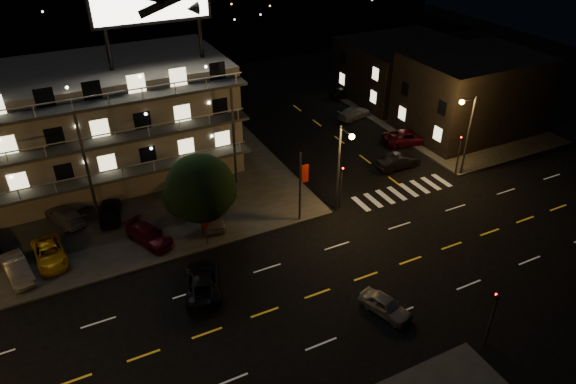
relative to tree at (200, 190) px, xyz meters
name	(u,v)px	position (x,y,z in m)	size (l,w,h in m)	color
ground	(292,303)	(2.82, -9.86, -4.30)	(140.00, 140.00, 0.00)	black
curb_nw	(44,207)	(-11.18, 10.14, -4.23)	(44.00, 24.00, 0.15)	#323230
curb_ne	(440,116)	(32.82, 10.14, -4.23)	(16.00, 24.00, 0.15)	#323230
motel	(74,126)	(-7.13, 14.02, 1.04)	(28.00, 13.80, 18.10)	#9C9488
side_bldg_front	(470,94)	(32.81, 6.14, -0.06)	(14.06, 10.00, 8.50)	black
side_bldg_back	(402,69)	(32.81, 18.14, -0.80)	(14.06, 12.00, 7.00)	black
streetlight_nc	(341,162)	(11.32, -1.92, 0.66)	(0.44, 1.92, 8.00)	#2D2D30
streetlight_ne	(467,128)	(24.95, -1.56, 0.66)	(1.92, 0.44, 8.00)	#2D2D30
signal_nw	(341,182)	(11.82, -1.36, -1.74)	(0.20, 0.27, 4.60)	#2D2D30
signal_sw	(493,314)	(11.82, -18.36, -1.74)	(0.20, 0.27, 4.60)	#2D2D30
signal_ne	(459,151)	(24.81, -1.36, -1.74)	(0.27, 0.20, 4.60)	#2D2D30
banner_north	(301,185)	(7.90, -1.46, -0.88)	(0.83, 0.16, 6.40)	#2D2D30
stop_sign	(206,228)	(-0.18, -1.29, -2.59)	(0.91, 0.11, 2.61)	#2D2D30
tree	(200,190)	(0.00, 0.00, 0.00)	(5.55, 5.35, 6.99)	black
lot_car_1	(17,269)	(-13.49, 1.09, -3.46)	(1.47, 4.20, 1.38)	gray
lot_car_2	(50,253)	(-11.25, 2.03, -3.52)	(2.11, 4.57, 1.27)	gold
lot_car_3	(149,235)	(-4.10, 0.97, -3.50)	(1.82, 4.48, 1.30)	#4E0B17
lot_car_4	(213,215)	(1.21, 1.31, -3.42)	(1.73, 4.31, 1.47)	gray
lot_car_7	(64,214)	(-9.71, 6.94, -3.49)	(1.87, 4.61, 1.34)	gray
lot_car_8	(110,211)	(-6.24, 5.67, -3.44)	(1.70, 4.22, 1.44)	black
lot_car_9	(185,184)	(0.68, 7.18, -3.46)	(1.46, 4.19, 1.38)	#4E0B17
side_car_0	(398,161)	(20.66, 2.20, -3.57)	(1.56, 4.47, 1.47)	black
side_car_1	(408,137)	(24.88, 6.15, -3.56)	(2.47, 5.36, 1.49)	#4E0B17
side_car_2	(354,113)	(23.45, 14.39, -3.65)	(1.84, 4.52, 1.31)	gray
side_car_3	(345,92)	(26.04, 20.58, -3.59)	(1.68, 4.18, 1.42)	black
road_car_east	(386,305)	(7.92, -13.40, -3.68)	(1.47, 3.66, 1.25)	gray
road_car_west	(202,282)	(-2.13, -5.90, -3.59)	(2.36, 5.13, 1.42)	black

